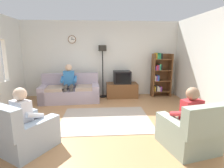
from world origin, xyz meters
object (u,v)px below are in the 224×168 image
tv_stand (122,90)px  floor_lamp (103,57)px  person_in_right_armchair (187,114)px  person_in_left_armchair (27,115)px  armchair_near_bookshelf (189,133)px  person_on_couch (69,81)px  tv (122,77)px  couch (70,92)px  bookshelf (160,74)px  armchair_near_window (24,134)px

tv_stand → floor_lamp: (-0.68, 0.10, 1.19)m
floor_lamp → person_in_right_armchair: 3.78m
person_in_left_armchair → person_in_right_armchair: bearing=-3.2°
tv_stand → armchair_near_bookshelf: 3.47m
person_on_couch → armchair_near_bookshelf: bearing=-48.7°
tv → person_on_couch: (-1.80, -0.43, -0.04)m
couch → tv_stand: (1.78, 0.35, -0.06)m
tv → person_in_right_armchair: size_ratio=0.54×
couch → armchair_near_bookshelf: (2.56, -3.04, -0.02)m
floor_lamp → person_on_couch: floor_lamp is taller
bookshelf → person_in_left_armchair: bearing=-137.3°
armchair_near_bookshelf → person_on_couch: bearing=131.3°
bookshelf → armchair_near_bookshelf: bearing=-100.3°
tv → armchair_near_bookshelf: bearing=-77.0°
tv_stand → armchair_near_bookshelf: (0.77, -3.38, 0.03)m
couch → tv: size_ratio=3.25×
person_in_left_armchair → person_in_right_armchair: same height
couch → person_in_right_armchair: bearing=-49.3°
tv → armchair_near_window: 3.86m
tv_stand → tv: bearing=-90.0°
couch → tv: 1.86m
couch → tv_stand: bearing=11.0°
armchair_near_window → person_in_left_armchair: size_ratio=1.05×
person_in_left_armchair → person_in_right_armchair: 2.83m
couch → armchair_near_bookshelf: size_ratio=1.88×
floor_lamp → person_in_left_armchair: 3.62m
tv_stand → floor_lamp: size_ratio=0.59×
tv_stand → person_in_left_armchair: (-2.07, -3.14, 0.35)m
tv → armchair_near_bookshelf: size_ratio=0.58×
tv_stand → person_on_couch: bearing=-165.8°
bookshelf → person_in_left_armchair: 4.74m
armchair_near_bookshelf → person_in_left_armchair: person_in_left_armchair is taller
armchair_near_bookshelf → couch: bearing=130.1°
tv → armchair_near_window: tv is taller
person_in_left_armchair → armchair_near_window: bearing=-123.5°
bookshelf → armchair_near_bookshelf: size_ratio=1.53×
armchair_near_window → person_in_right_armchair: 2.90m
floor_lamp → person_in_right_armchair: floor_lamp is taller
tv_stand → person_in_left_armchair: size_ratio=0.98×
floor_lamp → couch: bearing=-158.0°
person_on_couch → bookshelf: bearing=9.3°
bookshelf → person_on_couch: (-3.20, -0.53, -0.12)m
person_on_couch → tv: bearing=13.5°
armchair_near_window → person_on_couch: (0.33, 2.76, 0.41)m
tv → person_on_couch: 1.85m
armchair_near_bookshelf → person_on_couch: person_on_couch is taller
armchair_near_window → armchair_near_bookshelf: (2.90, -0.17, 0.00)m
person_in_right_armchair → person_in_left_armchair: bearing=176.8°
tv → armchair_near_window: (-2.12, -3.19, -0.45)m
tv_stand → bookshelf: (1.40, 0.07, 0.56)m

